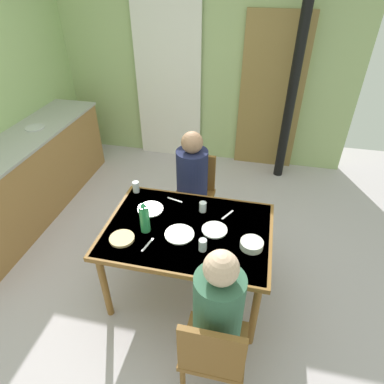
{
  "coord_description": "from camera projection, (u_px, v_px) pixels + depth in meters",
  "views": [
    {
      "loc": [
        0.88,
        -2.13,
        2.46
      ],
      "look_at": [
        0.43,
        -0.09,
        0.97
      ],
      "focal_mm": 30.82,
      "sensor_mm": 36.0,
      "label": 1
    }
  ],
  "objects": [
    {
      "name": "curtain_panel",
      "position": [
        168.0,
        83.0,
        4.46
      ],
      "size": [
        0.9,
        0.03,
        2.14
      ],
      "primitive_type": "cube",
      "color": "white",
      "rests_on": "ground_plane"
    },
    {
      "name": "door_wooden",
      "position": [
        271.0,
        96.0,
        4.28
      ],
      "size": [
        0.8,
        0.05,
        2.0
      ],
      "primitive_type": "cube",
      "color": "olive",
      "rests_on": "ground_plane"
    },
    {
      "name": "cutlery_knife_far",
      "position": [
        175.0,
        200.0,
        2.9
      ],
      "size": [
        0.15,
        0.05,
        0.0
      ],
      "primitive_type": "cube",
      "rotation": [
        0.0,
        0.0,
        2.88
      ],
      "color": "silver",
      "rests_on": "dining_table"
    },
    {
      "name": "chair_near_diner",
      "position": [
        213.0,
        352.0,
        2.01
      ],
      "size": [
        0.4,
        0.4,
        0.87
      ],
      "color": "brown",
      "rests_on": "ground_plane"
    },
    {
      "name": "dinner_plate_near_left",
      "position": [
        179.0,
        234.0,
        2.53
      ],
      "size": [
        0.23,
        0.23,
        0.01
      ],
      "primitive_type": "cylinder",
      "color": "white",
      "rests_on": "dining_table"
    },
    {
      "name": "person_far_diner",
      "position": [
        192.0,
        175.0,
        3.12
      ],
      "size": [
        0.3,
        0.37,
        0.77
      ],
      "rotation": [
        0.0,
        0.0,
        3.14
      ],
      "color": "#252150",
      "rests_on": "ground_plane"
    },
    {
      "name": "dinner_plate_near_right",
      "position": [
        215.0,
        230.0,
        2.57
      ],
      "size": [
        0.2,
        0.2,
        0.01
      ],
      "primitive_type": "cylinder",
      "color": "white",
      "rests_on": "dining_table"
    },
    {
      "name": "chair_far_diner",
      "position": [
        195.0,
        191.0,
        3.39
      ],
      "size": [
        0.4,
        0.4,
        0.87
      ],
      "rotation": [
        0.0,
        0.0,
        3.14
      ],
      "color": "brown",
      "rests_on": "ground_plane"
    },
    {
      "name": "serving_bowl_center",
      "position": [
        252.0,
        244.0,
        2.41
      ],
      "size": [
        0.17,
        0.17,
        0.05
      ],
      "primitive_type": "cylinder",
      "color": "silver",
      "rests_on": "dining_table"
    },
    {
      "name": "drinking_glass_spare_center",
      "position": [
        203.0,
        245.0,
        2.38
      ],
      "size": [
        0.06,
        0.06,
        0.1
      ],
      "primitive_type": "cylinder",
      "color": "silver",
      "rests_on": "dining_table"
    },
    {
      "name": "kitchen_counter",
      "position": [
        26.0,
        179.0,
        3.67
      ],
      "size": [
        0.61,
        2.55,
        0.91
      ],
      "color": "olive",
      "rests_on": "ground_plane"
    },
    {
      "name": "water_bottle_green_near",
      "position": [
        144.0,
        218.0,
        2.5
      ],
      "size": [
        0.08,
        0.08,
        0.27
      ],
      "color": "#309853",
      "rests_on": "dining_table"
    },
    {
      "name": "person_near_diner",
      "position": [
        219.0,
        305.0,
        1.95
      ],
      "size": [
        0.3,
        0.37,
        0.77
      ],
      "color": "#41604E",
      "rests_on": "ground_plane"
    },
    {
      "name": "wall_back",
      "position": [
        200.0,
        68.0,
        4.35
      ],
      "size": [
        4.06,
        0.1,
        2.55
      ],
      "primitive_type": "cube",
      "color": "#A4BC7A",
      "rests_on": "ground_plane"
    },
    {
      "name": "cutlery_knife_near",
      "position": [
        228.0,
        215.0,
        2.73
      ],
      "size": [
        0.09,
        0.14,
        0.0
      ],
      "primitive_type": "cube",
      "rotation": [
        0.0,
        0.0,
        4.19
      ],
      "color": "silver",
      "rests_on": "dining_table"
    },
    {
      "name": "drinking_glass_by_near_diner",
      "position": [
        136.0,
        187.0,
        2.97
      ],
      "size": [
        0.06,
        0.06,
        0.1
      ],
      "primitive_type": "cylinder",
      "color": "silver",
      "rests_on": "dining_table"
    },
    {
      "name": "dining_table",
      "position": [
        188.0,
        235.0,
        2.63
      ],
      "size": [
        1.31,
        0.93,
        0.72
      ],
      "color": "brown",
      "rests_on": "ground_plane"
    },
    {
      "name": "drinking_glass_by_far_diner",
      "position": [
        203.0,
        207.0,
        2.74
      ],
      "size": [
        0.06,
        0.06,
        0.09
      ],
      "primitive_type": "cylinder",
      "color": "silver",
      "rests_on": "dining_table"
    },
    {
      "name": "bread_plate_sliced",
      "position": [
        122.0,
        238.0,
        2.49
      ],
      "size": [
        0.19,
        0.19,
        0.02
      ],
      "primitive_type": "cylinder",
      "color": "#DBB77A",
      "rests_on": "dining_table"
    },
    {
      "name": "dinner_plate_far_center",
      "position": [
        150.0,
        209.0,
        2.78
      ],
      "size": [
        0.22,
        0.22,
        0.01
      ],
      "primitive_type": "cylinder",
      "color": "white",
      "rests_on": "dining_table"
    },
    {
      "name": "cutlery_fork_near",
      "position": [
        148.0,
        245.0,
        2.44
      ],
      "size": [
        0.05,
        0.15,
        0.0
      ],
      "primitive_type": "cube",
      "rotation": [
        0.0,
        0.0,
        4.47
      ],
      "color": "silver",
      "rests_on": "dining_table"
    },
    {
      "name": "stove_pipe_column",
      "position": [
        294.0,
        82.0,
        3.86
      ],
      "size": [
        0.12,
        0.12,
        2.55
      ],
      "primitive_type": "cylinder",
      "color": "black",
      "rests_on": "ground_plane"
    },
    {
      "name": "ground_plane",
      "position": [
        152.0,
        261.0,
        3.28
      ],
      "size": [
        5.93,
        5.93,
        0.0
      ],
      "primitive_type": "plane",
      "color": "#BBB1B7"
    }
  ]
}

